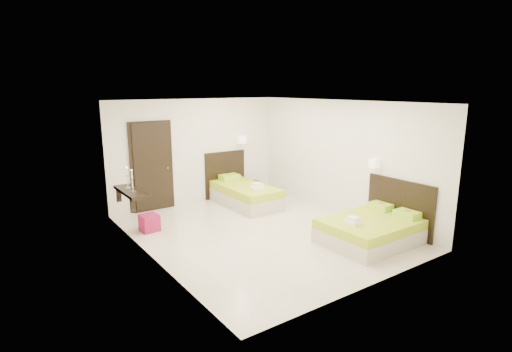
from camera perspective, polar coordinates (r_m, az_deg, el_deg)
floor at (r=8.17m, az=0.64°, el=-8.01°), size 5.50×5.50×0.00m
bed_single at (r=9.97m, az=-1.83°, el=-2.43°), size 1.18×1.96×1.62m
bed_double at (r=7.92m, az=16.35°, el=-7.19°), size 1.77×1.50×1.46m
nightstand at (r=10.85m, az=-0.62°, el=-1.76°), size 0.44×0.40×0.38m
ottoman at (r=8.47m, az=-14.98°, el=-6.48°), size 0.36×0.36×0.34m
door at (r=9.66m, az=-14.64°, el=1.28°), size 1.02×0.15×2.14m
console_shelf at (r=8.42m, az=-17.53°, el=-2.17°), size 0.35×1.20×0.78m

